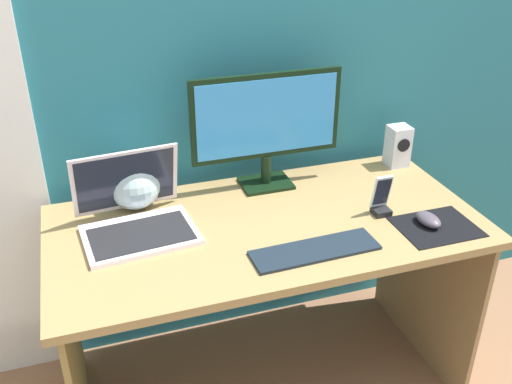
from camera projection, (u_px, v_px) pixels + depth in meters
name	position (u px, v px, depth m)	size (l,w,h in m)	color
ground_plane	(265.00, 383.00, 2.20)	(8.00, 8.00, 0.00)	#895E41
wall_back	(228.00, 28.00, 1.95)	(6.00, 0.04, 2.50)	#256C7C
desk	(266.00, 261.00, 1.93)	(1.39, 0.68, 0.72)	#9A7B4A
monitor	(267.00, 124.00, 1.98)	(0.53, 0.14, 0.42)	black
speaker_right	(398.00, 146.00, 2.20)	(0.08, 0.08, 0.16)	silver
laptop	(135.00, 216.00, 1.80)	(0.37, 0.33, 0.24)	white
fishbowl	(134.00, 183.00, 1.92)	(0.18, 0.18, 0.18)	silver
keyboard_external	(315.00, 250.00, 1.71)	(0.39, 0.12, 0.01)	#19222D
mousepad	(436.00, 227.00, 1.83)	(0.25, 0.20, 0.00)	black
mouse	(428.00, 220.00, 1.83)	(0.06, 0.10, 0.04)	#4F444E
phone_in_dock	(381.00, 200.00, 1.89)	(0.06, 0.05, 0.14)	black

